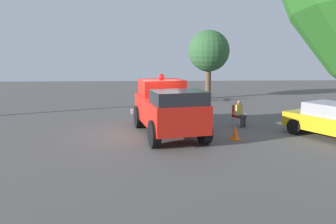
% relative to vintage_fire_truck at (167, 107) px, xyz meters
% --- Properties ---
extents(ground_plane, '(60.00, 60.00, 0.00)m').
position_rel_vintage_fire_truck_xyz_m(ground_plane, '(0.68, 0.05, -1.20)').
color(ground_plane, '#514F4C').
extents(vintage_fire_truck, '(3.44, 6.27, 2.59)m').
position_rel_vintage_fire_truck_xyz_m(vintage_fire_truck, '(0.00, 0.00, 0.00)').
color(vintage_fire_truck, black).
rests_on(vintage_fire_truck, ground).
extents(lawn_chair_near_truck, '(0.67, 0.67, 1.02)m').
position_rel_vintage_fire_truck_xyz_m(lawn_chair_near_truck, '(-3.55, -1.41, -0.61)').
color(lawn_chair_near_truck, '#B7BABF').
rests_on(lawn_chair_near_truck, ground).
extents(spectator_seated, '(0.59, 0.65, 1.29)m').
position_rel_vintage_fire_truck_xyz_m(spectator_seated, '(-3.62, -1.29, -0.50)').
color(spectator_seated, '#383842').
rests_on(spectator_seated, ground).
extents(oak_tree_right, '(3.26, 3.26, 5.43)m').
position_rel_vintage_fire_truck_xyz_m(oak_tree_right, '(-3.90, -11.65, 2.56)').
color(oak_tree_right, brown).
rests_on(oak_tree_right, ground).
extents(traffic_cone, '(0.40, 0.40, 0.64)m').
position_rel_vintage_fire_truck_xyz_m(traffic_cone, '(-2.77, 1.18, -0.89)').
color(traffic_cone, orange).
rests_on(traffic_cone, ground).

